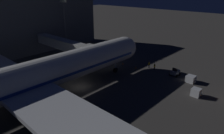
% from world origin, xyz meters
% --- Properties ---
extents(ground_plane, '(320.00, 320.00, 0.00)m').
position_xyz_m(ground_plane, '(0.00, 0.00, 0.00)').
color(ground_plane, '#383533').
extents(airliner_at_gate, '(48.25, 59.04, 17.57)m').
position_xyz_m(airliner_at_gate, '(0.00, 11.80, 5.39)').
color(airliner_at_gate, silver).
rests_on(airliner_at_gate, ground_plane).
extents(jet_bridge, '(23.08, 3.40, 7.03)m').
position_xyz_m(jet_bridge, '(12.33, -6.17, 5.50)').
color(jet_bridge, '#9E9E99').
rests_on(jet_bridge, ground_plane).
extents(apron_floodlight_mast, '(2.90, 0.50, 15.93)m').
position_xyz_m(apron_floodlight_mast, '(25.50, -14.91, 9.37)').
color(apron_floodlight_mast, '#59595E').
rests_on(apron_floodlight_mast, ground_plane).
extents(baggage_tug_lead, '(1.86, 2.31, 1.95)m').
position_xyz_m(baggage_tug_lead, '(-11.72, -19.30, 0.78)').
color(baggage_tug_lead, slate).
rests_on(baggage_tug_lead, ground_plane).
extents(baggage_container_near_belt, '(1.63, 1.53, 1.59)m').
position_xyz_m(baggage_container_near_belt, '(-19.28, -12.81, 0.80)').
color(baggage_container_near_belt, '#B7BABF').
rests_on(baggage_container_near_belt, ground_plane).
extents(baggage_container_mid_row, '(1.84, 1.88, 1.48)m').
position_xyz_m(baggage_container_mid_row, '(-15.95, -18.28, 0.74)').
color(baggage_container_mid_row, '#B7BABF').
rests_on(baggage_container_mid_row, ground_plane).
extents(ground_crew_near_nose_gear, '(0.40, 0.40, 1.80)m').
position_xyz_m(ground_crew_near_nose_gear, '(-4.49, -19.16, 0.99)').
color(ground_crew_near_nose_gear, black).
rests_on(ground_crew_near_nose_gear, ground_plane).
extents(ground_crew_under_port_wing, '(0.40, 0.40, 1.69)m').
position_xyz_m(ground_crew_under_port_wing, '(-6.14, -19.16, 0.93)').
color(ground_crew_under_port_wing, black).
rests_on(ground_crew_under_port_wing, ground_plane).
extents(traffic_cone_nose_port, '(0.36, 0.36, 0.55)m').
position_xyz_m(traffic_cone_nose_port, '(-2.20, -16.58, 0.28)').
color(traffic_cone_nose_port, orange).
rests_on(traffic_cone_nose_port, ground_plane).
extents(traffic_cone_nose_starboard, '(0.36, 0.36, 0.55)m').
position_xyz_m(traffic_cone_nose_starboard, '(2.20, -16.58, 0.28)').
color(traffic_cone_nose_starboard, orange).
rests_on(traffic_cone_nose_starboard, ground_plane).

